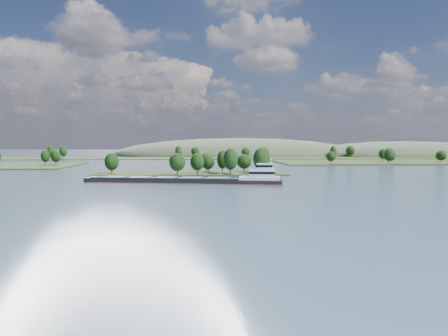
{
  "coord_description": "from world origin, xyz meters",
  "views": [
    {
      "loc": [
        1.7,
        -48.62,
        16.55
      ],
      "look_at": [
        14.35,
        130.0,
        6.0
      ],
      "focal_mm": 35.0,
      "sensor_mm": 36.0,
      "label": 1
    }
  ],
  "objects": [
    {
      "name": "hill_west",
      "position": [
        60.0,
        500.0,
        0.0
      ],
      "size": [
        320.0,
        160.0,
        44.0
      ],
      "primitive_type": "ellipsoid",
      "color": "#3F4C34",
      "rests_on": "ground"
    },
    {
      "name": "ground",
      "position": [
        0.0,
        120.0,
        0.0
      ],
      "size": [
        1800.0,
        1800.0,
        0.0
      ],
      "primitive_type": "plane",
      "color": "#3E556C",
      "rests_on": "ground"
    },
    {
      "name": "cargo_barge",
      "position": [
        3.0,
        129.51,
        1.39
      ],
      "size": [
        81.94,
        26.67,
        11.05
      ],
      "color": "black",
      "rests_on": "ground"
    },
    {
      "name": "hill_east",
      "position": [
        260.0,
        470.0,
        0.0
      ],
      "size": [
        260.0,
        140.0,
        36.0
      ],
      "primitive_type": "ellipsoid",
      "color": "#3F4C34",
      "rests_on": "ground"
    },
    {
      "name": "tree_island",
      "position": [
        7.2,
        178.19,
        4.09
      ],
      "size": [
        100.0,
        32.0,
        14.55
      ],
      "color": "#243316",
      "rests_on": "ground"
    },
    {
      "name": "back_shoreline",
      "position": [
        8.21,
        399.75,
        0.68
      ],
      "size": [
        900.0,
        60.0,
        14.95
      ],
      "color": "#243316",
      "rests_on": "ground"
    }
  ]
}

